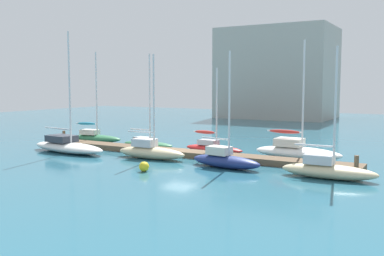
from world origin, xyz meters
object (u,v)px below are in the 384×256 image
object	(u,v)px
sailboat_5	(225,159)
sailboat_0	(94,137)
harbor_building_distant	(277,73)
sailboat_6	(296,151)
sailboat_7	(327,169)
mooring_buoy_yellow	(144,167)
sailboat_2	(147,142)
sailboat_4	(213,147)
sailboat_1	(67,146)
sailboat_3	(150,151)

from	to	relation	value
sailboat_5	sailboat_0	bearing A→B (deg)	168.56
harbor_building_distant	sailboat_6	bearing A→B (deg)	-69.00
sailboat_7	sailboat_6	bearing A→B (deg)	120.54
sailboat_5	mooring_buoy_yellow	xyz separation A→B (m)	(-3.91, -3.76, -0.25)
sailboat_2	sailboat_6	bearing A→B (deg)	2.39
sailboat_4	sailboat_1	bearing A→B (deg)	-146.93
sailboat_2	sailboat_7	bearing A→B (deg)	-17.99
sailboat_2	sailboat_5	size ratio (longest dim) A/B	1.06
sailboat_2	harbor_building_distant	distance (m)	40.67
sailboat_2	harbor_building_distant	bearing A→B (deg)	92.02
sailboat_0	sailboat_3	size ratio (longest dim) A/B	1.11
sailboat_7	sailboat_1	bearing A→B (deg)	-179.86
sailboat_5	sailboat_6	world-z (taller)	sailboat_6
mooring_buoy_yellow	sailboat_3	bearing A→B (deg)	120.62
sailboat_0	sailboat_6	xyz separation A→B (m)	(19.69, 0.41, 0.05)
sailboat_2	sailboat_5	distance (m)	11.35
sailboat_0	sailboat_2	world-z (taller)	sailboat_0
sailboat_2	sailboat_4	world-z (taller)	sailboat_2
sailboat_7	mooring_buoy_yellow	world-z (taller)	sailboat_7
sailboat_0	sailboat_1	distance (m)	6.38
sailboat_5	sailboat_7	bearing A→B (deg)	6.67
sailboat_7	mooring_buoy_yellow	size ratio (longest dim) A/B	11.98
harbor_building_distant	sailboat_5	bearing A→B (deg)	-75.15
sailboat_6	harbor_building_distant	size ratio (longest dim) A/B	0.49
sailboat_1	sailboat_7	xyz separation A→B (m)	(20.85, 0.35, 0.01)
sailboat_1	sailboat_7	world-z (taller)	sailboat_1
sailboat_0	sailboat_7	world-z (taller)	sailboat_0
sailboat_0	sailboat_6	size ratio (longest dim) A/B	0.98
sailboat_3	sailboat_5	distance (m)	6.42
sailboat_0	sailboat_1	bearing A→B (deg)	-76.57
sailboat_1	harbor_building_distant	bearing A→B (deg)	93.12
sailboat_0	sailboat_5	xyz separation A→B (m)	(16.59, -5.50, 0.01)
sailboat_3	sailboat_4	distance (m)	5.70
sailboat_1	sailboat_3	world-z (taller)	sailboat_1
sailboat_2	sailboat_3	distance (m)	6.00
sailboat_4	sailboat_3	bearing A→B (deg)	-114.43
sailboat_1	sailboat_5	size ratio (longest dim) A/B	1.26
sailboat_7	sailboat_2	bearing A→B (deg)	161.89
sailboat_3	sailboat_4	world-z (taller)	sailboat_3
mooring_buoy_yellow	sailboat_6	bearing A→B (deg)	54.07
sailboat_6	mooring_buoy_yellow	size ratio (longest dim) A/B	13.60
sailboat_1	sailboat_3	xyz separation A→B (m)	(7.72, 0.84, 0.04)
sailboat_6	harbor_building_distant	xyz separation A→B (m)	(-15.09, 39.31, 6.81)
sailboat_3	sailboat_7	bearing A→B (deg)	-4.14
sailboat_3	harbor_building_distant	xyz separation A→B (m)	(-5.58, 44.76, 6.84)
sailboat_2	sailboat_1	bearing A→B (deg)	-126.57
sailboat_0	sailboat_2	size ratio (longest dim) A/B	1.05
sailboat_5	mooring_buoy_yellow	bearing A→B (deg)	-129.22
sailboat_4	mooring_buoy_yellow	world-z (taller)	sailboat_4
sailboat_6	mooring_buoy_yellow	bearing A→B (deg)	-123.03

